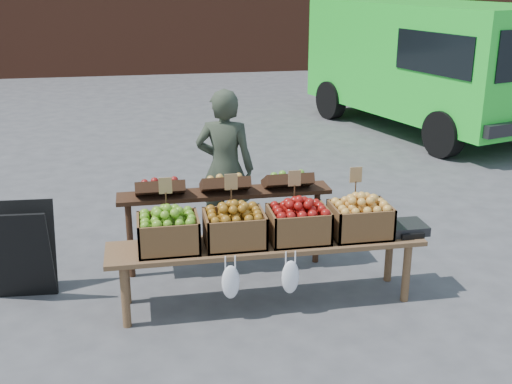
{
  "coord_description": "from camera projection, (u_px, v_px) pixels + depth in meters",
  "views": [
    {
      "loc": [
        -0.97,
        -5.33,
        2.75
      ],
      "look_at": [
        0.04,
        0.08,
        0.85
      ],
      "focal_mm": 45.0,
      "sensor_mm": 36.0,
      "label": 1
    }
  ],
  "objects": [
    {
      "name": "ground",
      "position": [
        254.0,
        281.0,
        6.02
      ],
      "size": [
        80.0,
        80.0,
        0.0
      ],
      "primitive_type": "plane",
      "color": "#4A4A4C"
    },
    {
      "name": "vendor",
      "position": [
        225.0,
        169.0,
        6.58
      ],
      "size": [
        0.7,
        0.56,
        1.66
      ],
      "primitive_type": "imported",
      "rotation": [
        0.0,
        0.0,
        2.83
      ],
      "color": "#313A2B",
      "rests_on": "ground"
    },
    {
      "name": "chalkboard_sign",
      "position": [
        20.0,
        251.0,
        5.61
      ],
      "size": [
        0.58,
        0.35,
        0.86
      ],
      "primitive_type": null,
      "rotation": [
        0.0,
        0.0,
        -0.06
      ],
      "color": "black",
      "rests_on": "ground"
    },
    {
      "name": "weighing_scale",
      "position": [
        406.0,
        227.0,
        5.65
      ],
      "size": [
        0.34,
        0.3,
        0.08
      ],
      "primitive_type": "cube",
      "color": "black",
      "rests_on": "display_bench"
    },
    {
      "name": "crate_russet_pears",
      "position": [
        235.0,
        229.0,
        5.36
      ],
      "size": [
        0.5,
        0.4,
        0.28
      ],
      "primitive_type": null,
      "color": "brown",
      "rests_on": "display_bench"
    },
    {
      "name": "crate_golden_apples",
      "position": [
        168.0,
        234.0,
        5.26
      ],
      "size": [
        0.5,
        0.4,
        0.28
      ],
      "primitive_type": null,
      "color": "#4C821B",
      "rests_on": "display_bench"
    },
    {
      "name": "display_bench",
      "position": [
        267.0,
        272.0,
        5.54
      ],
      "size": [
        2.7,
        0.56,
        0.57
      ],
      "primitive_type": null,
      "color": "brown",
      "rests_on": "ground"
    },
    {
      "name": "crate_green_apples",
      "position": [
        360.0,
        220.0,
        5.54
      ],
      "size": [
        0.5,
        0.4,
        0.28
      ],
      "primitive_type": null,
      "color": "gold",
      "rests_on": "display_bench"
    },
    {
      "name": "delivery_van",
      "position": [
        428.0,
        68.0,
        11.41
      ],
      "size": [
        3.64,
        5.47,
        2.25
      ],
      "primitive_type": null,
      "rotation": [
        0.0,
        0.0,
        0.29
      ],
      "color": "#23DC30",
      "rests_on": "ground"
    },
    {
      "name": "crate_red_apples",
      "position": [
        298.0,
        224.0,
        5.45
      ],
      "size": [
        0.5,
        0.4,
        0.28
      ],
      "primitive_type": null,
      "color": "#69040C",
      "rests_on": "display_bench"
    },
    {
      "name": "back_table",
      "position": [
        225.0,
        219.0,
        6.09
      ],
      "size": [
        2.1,
        0.44,
        1.04
      ],
      "primitive_type": null,
      "color": "#321D11",
      "rests_on": "ground"
    }
  ]
}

